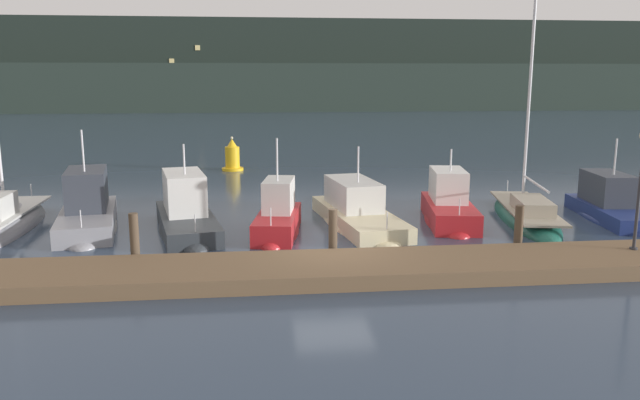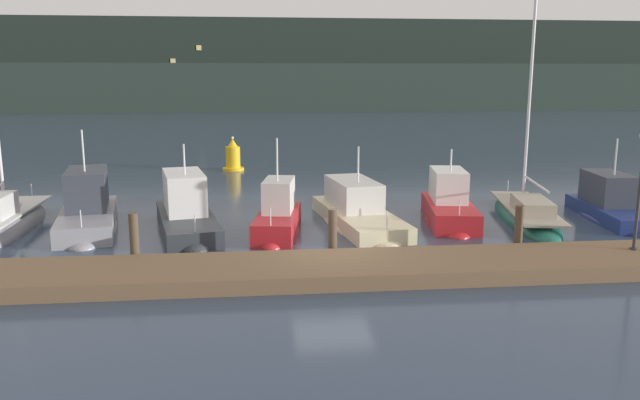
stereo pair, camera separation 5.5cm
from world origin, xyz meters
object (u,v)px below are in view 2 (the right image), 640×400
at_px(motorboat_berth_5, 358,217).
at_px(motorboat_berth_6, 449,212).
at_px(motorboat_berth_2, 88,217).
at_px(motorboat_berth_4, 278,224).
at_px(motorboat_berth_8, 611,211).
at_px(motorboat_berth_3, 187,221).
at_px(channel_buoy, 233,158).
at_px(sailboat_berth_7, 526,217).

relative_size(motorboat_berth_5, motorboat_berth_6, 1.37).
bearing_deg(motorboat_berth_6, motorboat_berth_2, 178.10).
xyz_separation_m(motorboat_berth_2, motorboat_berth_4, (7.20, -1.63, -0.06)).
relative_size(motorboat_berth_4, motorboat_berth_8, 0.78).
distance_m(motorboat_berth_3, channel_buoy, 15.18).
xyz_separation_m(motorboat_berth_4, sailboat_berth_7, (10.13, 1.21, -0.26)).
bearing_deg(motorboat_berth_8, motorboat_berth_2, 178.17).
distance_m(sailboat_berth_7, channel_buoy, 19.24).
bearing_deg(motorboat_berth_6, channel_buoy, 121.13).
xyz_separation_m(motorboat_berth_2, motorboat_berth_6, (14.08, -0.47, -0.03)).
relative_size(motorboat_berth_3, motorboat_berth_5, 0.90).
xyz_separation_m(motorboat_berth_8, channel_buoy, (-15.71, 15.07, 0.45)).
relative_size(motorboat_berth_8, channel_buoy, 2.93).
bearing_deg(motorboat_berth_2, motorboat_berth_6, -1.90).
distance_m(motorboat_berth_5, channel_buoy, 15.80).
bearing_deg(motorboat_berth_5, channel_buoy, 109.58).
xyz_separation_m(motorboat_berth_3, channel_buoy, (1.30, 15.12, 0.43)).
height_order(motorboat_berth_3, motorboat_berth_4, motorboat_berth_4).
height_order(motorboat_berth_4, motorboat_berth_5, motorboat_berth_4).
bearing_deg(motorboat_berth_5, motorboat_berth_4, -160.02).
distance_m(motorboat_berth_4, motorboat_berth_8, 13.64).
bearing_deg(motorboat_berth_4, sailboat_berth_7, 6.79).
distance_m(motorboat_berth_6, motorboat_berth_8, 6.73).
xyz_separation_m(motorboat_berth_4, motorboat_berth_6, (6.88, 1.16, 0.04)).
bearing_deg(motorboat_berth_2, channel_buoy, 70.53).
bearing_deg(channel_buoy, motorboat_berth_8, -43.81).
relative_size(motorboat_berth_3, motorboat_berth_6, 1.23).
distance_m(motorboat_berth_2, motorboat_berth_6, 14.09).
relative_size(motorboat_berth_5, channel_buoy, 3.66).
bearing_deg(motorboat_berth_6, motorboat_berth_8, -1.69).
bearing_deg(motorboat_berth_6, motorboat_berth_4, -170.44).
xyz_separation_m(motorboat_berth_3, motorboat_berth_4, (3.41, -0.91, 0.02)).
relative_size(sailboat_berth_7, motorboat_berth_8, 1.74).
relative_size(motorboat_berth_2, motorboat_berth_6, 1.21).
bearing_deg(channel_buoy, motorboat_berth_4, -82.51).
relative_size(motorboat_berth_3, channel_buoy, 3.30).
xyz_separation_m(motorboat_berth_6, motorboat_berth_8, (6.73, -0.20, -0.07)).
height_order(motorboat_berth_3, channel_buoy, motorboat_berth_3).
bearing_deg(motorboat_berth_3, motorboat_berth_6, 1.36).
height_order(motorboat_berth_2, sailboat_berth_7, sailboat_berth_7).
bearing_deg(motorboat_berth_2, motorboat_berth_5, -2.58).
height_order(motorboat_berth_3, sailboat_berth_7, sailboat_berth_7).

